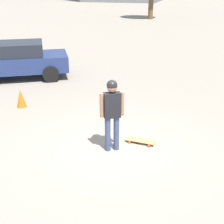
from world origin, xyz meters
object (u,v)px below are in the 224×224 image
object	(u,v)px
skateboard	(140,141)
car_parked_near	(20,60)
person	(112,109)
traffic_cone	(21,98)

from	to	relation	value
skateboard	car_parked_near	world-z (taller)	car_parked_near
person	car_parked_near	xyz separation A→B (m)	(-4.98, -5.50, -0.31)
person	traffic_cone	size ratio (longest dim) A/B	3.02
skateboard	car_parked_near	bearing A→B (deg)	-31.04
skateboard	traffic_cone	xyz separation A→B (m)	(-1.41, -4.31, 0.23)
person	car_parked_near	world-z (taller)	person
person	skateboard	xyz separation A→B (m)	(-0.53, 0.62, -1.04)
skateboard	traffic_cone	distance (m)	4.54
car_parked_near	traffic_cone	world-z (taller)	car_parked_near
person	traffic_cone	xyz separation A→B (m)	(-1.94, -3.69, -0.80)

